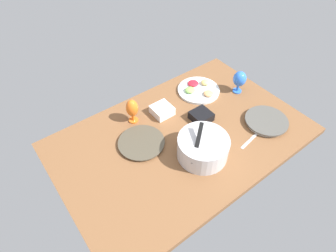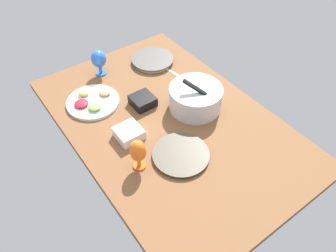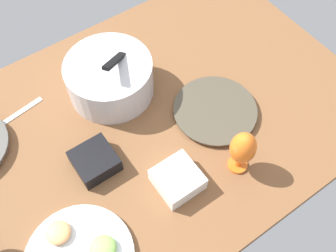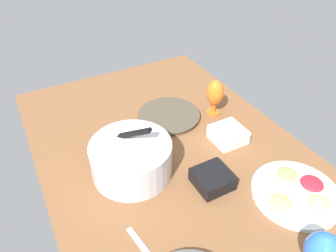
% 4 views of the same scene
% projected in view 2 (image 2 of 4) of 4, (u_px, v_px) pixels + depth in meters
% --- Properties ---
extents(ground_plane, '(1.60, 1.04, 0.04)m').
position_uv_depth(ground_plane, '(169.00, 123.00, 1.86)').
color(ground_plane, brown).
extents(dinner_plate_left, '(0.29, 0.29, 0.03)m').
position_uv_depth(dinner_plate_left, '(153.00, 60.00, 2.23)').
color(dinner_plate_left, silver).
rests_on(dinner_plate_left, ground_plane).
extents(dinner_plate_right, '(0.29, 0.29, 0.02)m').
position_uv_depth(dinner_plate_right, '(181.00, 155.00, 1.65)').
color(dinner_plate_right, beige).
rests_on(dinner_plate_right, ground_plane).
extents(mixing_bowl, '(0.30, 0.30, 0.21)m').
position_uv_depth(mixing_bowl, '(195.00, 97.00, 1.87)').
color(mixing_bowl, silver).
rests_on(mixing_bowl, ground_plane).
extents(fruit_platter, '(0.31, 0.31, 0.05)m').
position_uv_depth(fruit_platter, '(93.00, 101.00, 1.93)').
color(fruit_platter, silver).
rests_on(fruit_platter, ground_plane).
extents(hurricane_glass_blue, '(0.10, 0.10, 0.17)m').
position_uv_depth(hurricane_glass_blue, '(99.00, 60.00, 2.06)').
color(hurricane_glass_blue, blue).
rests_on(hurricane_glass_blue, ground_plane).
extents(hurricane_glass_orange, '(0.08, 0.08, 0.18)m').
position_uv_depth(hurricane_glass_orange, '(138.00, 152.00, 1.54)').
color(hurricane_glass_orange, orange).
rests_on(hurricane_glass_orange, ground_plane).
extents(square_bowl_black, '(0.13, 0.13, 0.06)m').
position_uv_depth(square_bowl_black, '(143.00, 100.00, 1.91)').
color(square_bowl_black, black).
rests_on(square_bowl_black, ground_plane).
extents(square_bowl_white, '(0.13, 0.13, 0.06)m').
position_uv_depth(square_bowl_white, '(129.00, 133.00, 1.73)').
color(square_bowl_white, white).
rests_on(square_bowl_white, ground_plane).
extents(fork_by_left_plate, '(0.18, 0.04, 0.01)m').
position_uv_depth(fork_by_left_plate, '(176.00, 74.00, 2.14)').
color(fork_by_left_plate, silver).
rests_on(fork_by_left_plate, ground_plane).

